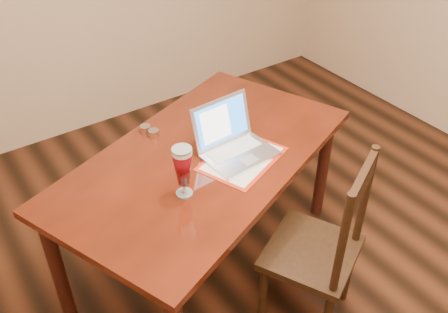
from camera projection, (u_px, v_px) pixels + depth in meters
room_shell at (344, 3)px, 1.69m from camera, size 4.51×5.01×2.71m
dining_table at (204, 169)px, 2.68m from camera, size 1.91×1.50×1.05m
dining_chair at (319, 250)px, 2.48m from camera, size 0.60×0.59×1.06m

